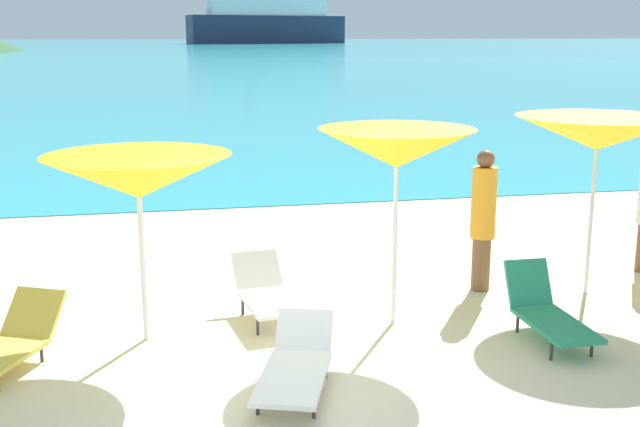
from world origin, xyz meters
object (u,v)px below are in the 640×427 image
umbrella_5 (598,134)px  lounge_chair_0 (8,342)px  beachgoer_1 (483,216)px  lounge_chair_1 (267,292)px  cruise_ship (267,18)px  umbrella_4 (397,149)px  lounge_chair_3 (296,365)px  lounge_chair_2 (547,311)px  umbrella_3 (138,177)px

umbrella_5 → lounge_chair_0: size_ratio=1.48×
beachgoer_1 → lounge_chair_1: bearing=5.7°
lounge_chair_1 → cruise_ship: (36.42, 255.60, 7.83)m
umbrella_4 → lounge_chair_3: bearing=-133.6°
lounge_chair_3 → cruise_ship: size_ratio=0.03×
lounge_chair_2 → lounge_chair_1: bearing=156.3°
lounge_chair_2 → cruise_ship: size_ratio=0.03×
umbrella_3 → lounge_chair_0: umbrella_3 is taller
umbrella_4 → lounge_chair_3: 2.82m
umbrella_3 → umbrella_5: umbrella_5 is taller
umbrella_5 → lounge_chair_1: size_ratio=1.61×
umbrella_3 → lounge_chair_2: size_ratio=1.47×
lounge_chair_3 → lounge_chair_0: bearing=177.4°
lounge_chair_1 → lounge_chair_3: (-0.00, -2.03, -0.08)m
umbrella_4 → lounge_chair_2: umbrella_4 is taller
umbrella_4 → lounge_chair_3: umbrella_4 is taller
lounge_chair_2 → lounge_chair_3: size_ratio=0.88×
umbrella_4 → lounge_chair_0: size_ratio=1.47×
lounge_chair_0 → beachgoer_1: beachgoer_1 is taller
beachgoer_1 → cruise_ship: cruise_ship is taller
lounge_chair_0 → lounge_chair_2: 5.87m
lounge_chair_2 → beachgoer_1: bearing=91.4°
lounge_chair_2 → cruise_ship: cruise_ship is taller
umbrella_4 → lounge_chair_1: bearing=160.7°
beachgoer_1 → umbrella_4: bearing=29.4°
umbrella_4 → cruise_ship: (34.97, 256.11, 6.04)m
umbrella_3 → lounge_chair_1: size_ratio=1.45×
cruise_ship → lounge_chair_3: bearing=-111.9°
lounge_chair_0 → beachgoer_1: (5.82, 1.36, 0.76)m
lounge_chair_1 → lounge_chair_2: size_ratio=1.01×
lounge_chair_1 → beachgoer_1: beachgoer_1 is taller
lounge_chair_1 → lounge_chair_3: size_ratio=0.89×
umbrella_5 → lounge_chair_0: umbrella_5 is taller
cruise_ship → umbrella_4: bearing=-111.6°
umbrella_4 → beachgoer_1: (1.52, 0.97, -1.09)m
lounge_chair_1 → lounge_chair_3: bearing=-97.7°
umbrella_5 → beachgoer_1: umbrella_5 is taller
umbrella_3 → lounge_chair_0: bearing=-161.8°
umbrella_4 → umbrella_5: umbrella_5 is taller
beachgoer_1 → lounge_chair_3: bearing=36.9°
umbrella_5 → beachgoer_1: bearing=162.8°
umbrella_5 → cruise_ship: size_ratio=0.04×
beachgoer_1 → umbrella_5: bearing=159.7°
lounge_chair_1 → cruise_ship: cruise_ship is taller
lounge_chair_3 → cruise_ship: (36.43, 257.63, 7.91)m
lounge_chair_0 → lounge_chair_1: 2.98m
umbrella_4 → cruise_ship: bearing=82.2°
lounge_chair_1 → cruise_ship: bearing=74.3°
umbrella_3 → lounge_chair_1: umbrella_3 is taller
lounge_chair_2 → cruise_ship: (33.41, 256.93, 7.83)m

